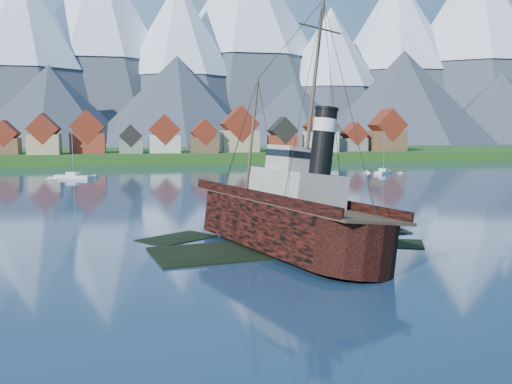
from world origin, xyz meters
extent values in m
plane|color=#1B324D|center=(0.00, 0.00, 0.00)|extent=(1400.00, 1400.00, 0.00)
cube|color=black|center=(-3.00, -2.00, -0.32)|extent=(19.08, 11.42, 1.00)
cube|color=black|center=(6.00, 4.00, -0.38)|extent=(15.15, 9.76, 1.00)
cube|color=black|center=(2.00, 9.00, -0.28)|extent=(11.45, 9.06, 1.00)
cube|color=black|center=(12.00, -1.00, -0.42)|extent=(10.27, 8.34, 1.00)
cube|color=black|center=(-9.00, 6.00, -0.40)|extent=(9.42, 8.68, 1.00)
cube|color=black|center=(15.00, 5.00, -0.35)|extent=(6.00, 4.00, 1.00)
cube|color=#1A4D16|center=(0.00, 170.00, 0.00)|extent=(600.00, 80.00, 3.20)
cube|color=#3F3D38|center=(0.00, 132.00, 0.00)|extent=(600.00, 2.50, 2.00)
cube|color=brown|center=(-56.00, 153.00, 5.75)|extent=(9.00, 8.00, 5.50)
cube|color=maroon|center=(-56.00, 153.00, 10.12)|extent=(9.16, 8.16, 9.16)
cube|color=tan|center=(-43.00, 150.00, 6.40)|extent=(10.50, 9.00, 6.80)
cube|color=maroon|center=(-43.00, 150.00, 11.69)|extent=(10.69, 9.18, 10.69)
cube|color=maroon|center=(-29.00, 156.00, 6.60)|extent=(12.00, 8.50, 7.20)
cube|color=maroon|center=(-29.00, 156.00, 12.36)|extent=(12.22, 8.67, 12.22)
cube|color=slate|center=(-14.00, 151.00, 5.40)|extent=(8.00, 7.00, 4.80)
cube|color=black|center=(-14.00, 151.00, 9.24)|extent=(8.15, 7.14, 8.15)
cube|color=beige|center=(-2.00, 154.00, 6.20)|extent=(11.00, 9.50, 6.40)
cube|color=maroon|center=(-2.00, 154.00, 11.38)|extent=(11.20, 9.69, 11.20)
cube|color=brown|center=(12.00, 150.00, 5.90)|extent=(9.50, 8.00, 5.80)
cube|color=maroon|center=(12.00, 150.00, 10.51)|extent=(9.67, 8.16, 9.67)
cube|color=tan|center=(26.00, 155.00, 7.00)|extent=(13.50, 10.00, 8.00)
cube|color=maroon|center=(26.00, 155.00, 13.43)|extent=(13.75, 10.20, 13.75)
cube|color=maroon|center=(42.00, 152.00, 6.10)|extent=(10.00, 8.50, 6.20)
cube|color=black|center=(42.00, 152.00, 11.00)|extent=(10.18, 8.67, 10.18)
cube|color=beige|center=(56.00, 149.00, 6.75)|extent=(11.50, 9.00, 7.50)
cube|color=maroon|center=(56.00, 149.00, 12.57)|extent=(11.71, 9.18, 11.71)
cube|color=slate|center=(71.00, 153.00, 5.50)|extent=(9.00, 7.50, 5.00)
cube|color=maroon|center=(71.00, 153.00, 9.62)|extent=(9.16, 7.65, 9.16)
cube|color=brown|center=(84.00, 151.00, 6.90)|extent=(12.50, 10.00, 7.80)
cube|color=maroon|center=(84.00, 151.00, 13.05)|extent=(12.73, 10.20, 12.73)
cone|color=#2D333D|center=(-100.00, 455.00, 73.00)|extent=(180.00, 180.00, 150.00)
cone|color=white|center=(-100.00, 455.00, 103.00)|extent=(111.60, 111.60, 90.00)
cone|color=#2D333D|center=(-40.00, 495.00, 88.00)|extent=(210.00, 210.00, 180.00)
cone|color=white|center=(-40.00, 495.00, 124.00)|extent=(130.20, 130.20, 108.00)
cone|color=#2D333D|center=(30.00, 470.00, 70.50)|extent=(170.00, 170.00, 145.00)
cone|color=white|center=(30.00, 470.00, 99.50)|extent=(105.40, 105.40, 87.00)
cone|color=#2D333D|center=(100.00, 515.00, 98.00)|extent=(240.00, 240.00, 200.00)
cone|color=white|center=(100.00, 515.00, 138.00)|extent=(148.80, 148.80, 120.00)
cone|color=#2D333D|center=(170.00, 460.00, 60.50)|extent=(150.00, 150.00, 125.00)
cone|color=white|center=(170.00, 460.00, 85.50)|extent=(93.00, 93.00, 75.00)
cone|color=#2D333D|center=(250.00, 490.00, 83.00)|extent=(200.00, 200.00, 170.00)
cone|color=white|center=(250.00, 490.00, 117.00)|extent=(124.00, 124.00, 102.00)
cone|color=#2D333D|center=(330.00, 475.00, 93.00)|extent=(230.00, 230.00, 190.00)
cone|color=white|center=(330.00, 475.00, 131.00)|extent=(142.60, 142.60, 114.00)
cone|color=#2D333D|center=(-70.00, 374.00, 27.00)|extent=(120.00, 120.00, 58.00)
cone|color=#2D333D|center=(20.00, 369.00, 31.00)|extent=(136.00, 136.00, 66.00)
cone|color=#2D333D|center=(110.00, 373.00, 23.00)|extent=(110.00, 110.00, 50.00)
cone|color=#2D333D|center=(200.00, 370.00, 35.50)|extent=(150.00, 150.00, 75.00)
cone|color=#2D333D|center=(290.00, 371.00, 28.00)|extent=(124.00, 124.00, 60.00)
cube|color=black|center=(0.89, -1.83, 2.42)|extent=(7.58, 21.83, 4.55)
cone|color=black|center=(0.89, 12.33, 2.42)|extent=(7.58, 7.58, 7.58)
cylinder|color=black|center=(0.89, -12.75, 2.42)|extent=(7.58, 7.58, 4.55)
cube|color=#4C3826|center=(0.89, -1.83, 4.81)|extent=(7.43, 28.80, 0.27)
cube|color=black|center=(-2.74, -1.83, 5.29)|extent=(0.22, 27.89, 0.97)
cube|color=black|center=(4.53, -1.83, 5.29)|extent=(0.22, 27.89, 0.97)
cube|color=#ADA89E|center=(0.89, -3.46, 6.43)|extent=(5.63, 9.20, 3.25)
cube|color=#ADA89E|center=(0.89, -2.37, 9.25)|extent=(3.90, 4.33, 2.38)
cylinder|color=black|center=(0.89, -7.03, 11.09)|extent=(2.06, 2.06, 6.06)
cylinder|color=silver|center=(0.89, -7.03, 12.60)|extent=(2.17, 2.17, 1.19)
cylinder|color=#473828|center=(0.89, 6.83, 11.41)|extent=(0.30, 0.30, 12.99)
cylinder|color=#473828|center=(0.89, -4.54, 17.48)|extent=(0.35, 0.35, 14.08)
cube|color=silver|center=(-27.61, 85.98, 0.11)|extent=(9.70, 7.54, 1.33)
cube|color=silver|center=(-27.61, 85.98, 1.16)|extent=(3.53, 3.36, 0.77)
cylinder|color=gray|center=(-27.61, 85.98, 6.53)|extent=(0.15, 0.15, 11.51)
cube|color=silver|center=(51.67, 83.79, 0.10)|extent=(7.44, 7.65, 1.21)
cube|color=silver|center=(51.67, 83.79, 1.05)|extent=(3.01, 3.03, 0.70)
cylinder|color=gray|center=(51.67, 83.79, 5.93)|extent=(0.14, 0.14, 10.45)
camera|label=1|loc=(-13.66, -56.73, 12.34)|focal=40.00mm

